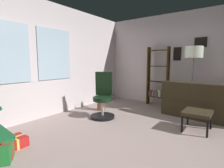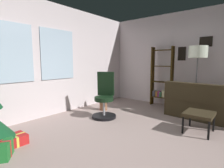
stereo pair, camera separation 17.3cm
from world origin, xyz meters
The scene contains 11 objects.
ground_plane centered at (0.00, 0.00, -0.05)m, with size 5.43×5.62×0.10m, color #AA928C.
wall_back_with_windows centered at (-0.02, 2.86, 1.35)m, with size 5.43×0.12×2.69m.
wall_right_with_frames centered at (2.76, 0.00, 1.35)m, with size 0.12×5.62×2.69m.
couch centered at (2.10, -0.35, 0.29)m, with size 1.56×1.88×0.83m.
footstool centered at (1.01, -0.27, 0.33)m, with size 0.53×0.48×0.38m.
gift_box_red centered at (-1.35, 1.87, 0.08)m, with size 0.36×0.30×0.16m.
gift_box_green centered at (-1.63, 1.60, 0.12)m, with size 0.39×0.39×0.24m.
office_chair centered at (0.62, 1.70, 0.41)m, with size 0.59×0.57×1.07m.
bookshelf centered at (2.50, 1.10, 0.76)m, with size 0.18×0.64×1.74m.
floor_lamp centered at (2.18, 0.09, 1.45)m, with size 0.42×0.42×1.68m.
potted_plant centered at (1.07, 2.11, 0.30)m, with size 0.38×0.53×0.62m.
Camera 2 is at (-2.41, -0.97, 1.30)m, focal length 28.01 mm.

